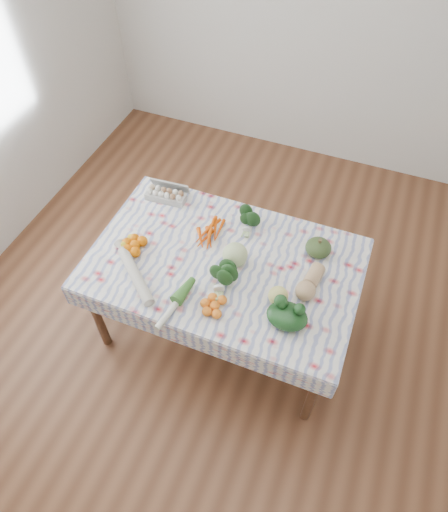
# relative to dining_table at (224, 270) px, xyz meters

# --- Properties ---
(ground) EXTENTS (4.50, 4.50, 0.00)m
(ground) POSITION_rel_dining_table_xyz_m (0.00, 0.00, -0.68)
(ground) COLOR brown
(ground) RESTS_ON ground
(wall_back) EXTENTS (4.00, 0.04, 2.80)m
(wall_back) POSITION_rel_dining_table_xyz_m (0.00, 2.25, 0.72)
(wall_back) COLOR silver
(wall_back) RESTS_ON ground
(dining_table) EXTENTS (1.60, 1.00, 0.75)m
(dining_table) POSITION_rel_dining_table_xyz_m (0.00, 0.00, 0.00)
(dining_table) COLOR brown
(dining_table) RESTS_ON ground
(tablecloth) EXTENTS (1.66, 1.06, 0.01)m
(tablecloth) POSITION_rel_dining_table_xyz_m (0.00, 0.00, 0.08)
(tablecloth) COLOR white
(tablecloth) RESTS_ON dining_table
(egg_carton) EXTENTS (0.28, 0.13, 0.07)m
(egg_carton) POSITION_rel_dining_table_xyz_m (-0.58, 0.37, 0.12)
(egg_carton) COLOR #ABABA7
(egg_carton) RESTS_ON tablecloth
(carrot_bunch) EXTENTS (0.26, 0.24, 0.04)m
(carrot_bunch) POSITION_rel_dining_table_xyz_m (-0.15, 0.17, 0.11)
(carrot_bunch) COLOR #DF4E06
(carrot_bunch) RESTS_ON tablecloth
(kale_bunch) EXTENTS (0.16, 0.15, 0.12)m
(kale_bunch) POSITION_rel_dining_table_xyz_m (0.04, 0.32, 0.14)
(kale_bunch) COLOR #173815
(kale_bunch) RESTS_ON tablecloth
(kabocha_squash) EXTENTS (0.18, 0.18, 0.11)m
(kabocha_squash) POSITION_rel_dining_table_xyz_m (0.52, 0.28, 0.14)
(kabocha_squash) COLOR #364B22
(kabocha_squash) RESTS_ON tablecloth
(cabbage) EXTENTS (0.20, 0.20, 0.15)m
(cabbage) POSITION_rel_dining_table_xyz_m (0.06, 0.02, 0.16)
(cabbage) COLOR #BBCF8A
(cabbage) RESTS_ON tablecloth
(butternut_squash) EXTENTS (0.15, 0.27, 0.12)m
(butternut_squash) POSITION_rel_dining_table_xyz_m (0.54, 0.01, 0.14)
(butternut_squash) COLOR tan
(butternut_squash) RESTS_ON tablecloth
(orange_cluster) EXTENTS (0.22, 0.22, 0.07)m
(orange_cluster) POSITION_rel_dining_table_xyz_m (-0.56, -0.11, 0.12)
(orange_cluster) COLOR #DF6603
(orange_cluster) RESTS_ON tablecloth
(broccoli) EXTENTS (0.21, 0.21, 0.12)m
(broccoli) POSITION_rel_dining_table_xyz_m (0.04, -0.17, 0.14)
(broccoli) COLOR #1C4218
(broccoli) RESTS_ON tablecloth
(mandarin_cluster) EXTENTS (0.21, 0.21, 0.06)m
(mandarin_cluster) POSITION_rel_dining_table_xyz_m (0.07, -0.33, 0.11)
(mandarin_cluster) COLOR orange
(mandarin_cluster) RESTS_ON tablecloth
(grapefruit) EXTENTS (0.14, 0.14, 0.12)m
(grapefruit) POSITION_rel_dining_table_xyz_m (0.39, -0.16, 0.14)
(grapefruit) COLOR #D2CD68
(grapefruit) RESTS_ON tablecloth
(spinach_bag) EXTENTS (0.28, 0.24, 0.10)m
(spinach_bag) POSITION_rel_dining_table_xyz_m (0.48, -0.26, 0.13)
(spinach_bag) COLOR black
(spinach_bag) RESTS_ON tablecloth
(daikon) EXTENTS (0.40, 0.35, 0.07)m
(daikon) POSITION_rel_dining_table_xyz_m (-0.44, -0.31, 0.12)
(daikon) COLOR beige
(daikon) RESTS_ON tablecloth
(leek) EXTENTS (0.09, 0.36, 0.04)m
(leek) POSITION_rel_dining_table_xyz_m (-0.14, -0.40, 0.10)
(leek) COLOR silver
(leek) RESTS_ON tablecloth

